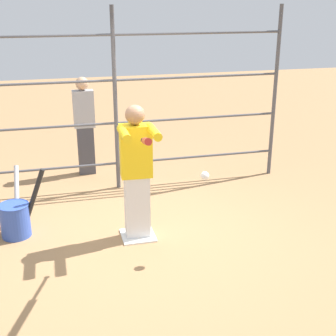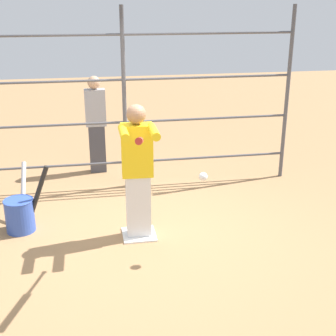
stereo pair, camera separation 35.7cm
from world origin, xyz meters
name	(u,v)px [view 1 (the left image)]	position (x,y,z in m)	size (l,w,h in m)	color
ground_plane	(138,236)	(0.00, 0.00, 0.00)	(24.00, 24.00, 0.00)	#9E754C
home_plate	(138,235)	(0.00, 0.00, 0.01)	(0.40, 0.40, 0.02)	white
fence_backstop	(115,102)	(0.00, -1.60, 1.32)	(5.05, 0.06, 2.65)	#4C4C51
batter	(137,169)	(0.00, 0.02, 0.88)	(0.42, 0.56, 1.63)	silver
baseball_bat_swinging	(146,141)	(0.07, 0.97, 1.51)	(0.18, 0.91, 0.31)	black
softball_in_flight	(205,176)	(-0.64, 0.57, 0.95)	(0.10, 0.10, 0.10)	white
bat_bucket	(16,218)	(1.42, -0.39, 0.23)	(0.59, 0.82, 0.84)	#3351B2
bystander_behind_fence	(85,125)	(0.41, -2.34, 0.83)	(0.33, 0.20, 1.58)	#3F3F47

